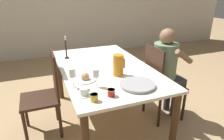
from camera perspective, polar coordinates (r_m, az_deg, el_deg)
ground_plane at (r=2.76m, az=-2.03°, el=-14.01°), size 20.00×20.00×0.00m
wall_back at (r=5.30m, az=-14.08°, el=17.87°), size 10.00×0.06×2.60m
dining_table at (r=2.42m, az=-2.24°, el=-1.06°), size 1.02×1.75×0.77m
chair_person_side at (r=2.63m, az=13.62°, el=-3.42°), size 0.42×0.42×0.99m
chair_opposite at (r=2.42m, az=-18.30°, el=-6.19°), size 0.42×0.42×0.99m
person_seated at (r=2.62m, az=15.40°, el=0.95°), size 0.39×0.41×1.20m
red_pitcher at (r=2.10m, az=1.80°, el=1.43°), size 0.14×0.11×0.23m
wine_glass_water at (r=1.85m, az=-11.23°, el=-1.05°), size 0.06×0.06×0.19m
wine_glass_juice at (r=1.85m, az=-4.62°, el=-1.18°), size 0.06×0.06×0.18m
teacup_near_person at (r=1.75m, az=-7.93°, el=-6.30°), size 0.13×0.13×0.07m
serving_tray at (r=1.91m, az=7.22°, el=-4.18°), size 0.34×0.34×0.03m
bread_plate at (r=2.03m, az=-7.64°, el=-2.29°), size 0.21×0.21×0.08m
jam_jar_amber at (r=1.65m, az=-5.11°, el=-7.75°), size 0.07×0.07×0.06m
jam_jar_red at (r=1.72m, az=-0.23°, el=-6.40°), size 0.07×0.07×0.06m
candlestick_tall at (r=2.71m, az=-12.96°, el=5.58°), size 0.06×0.06×0.30m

